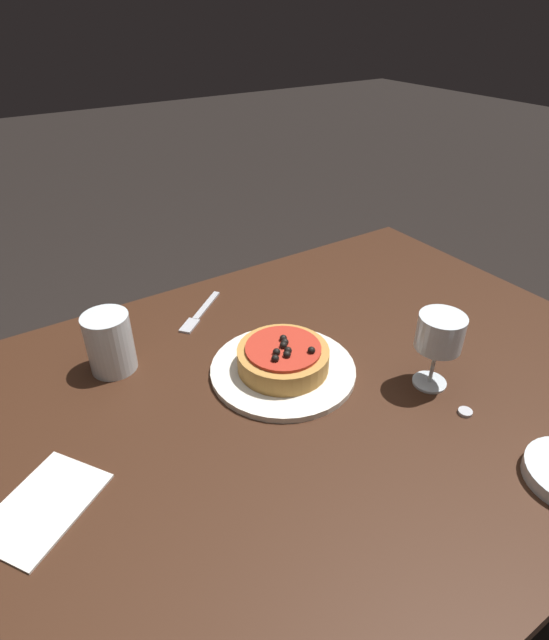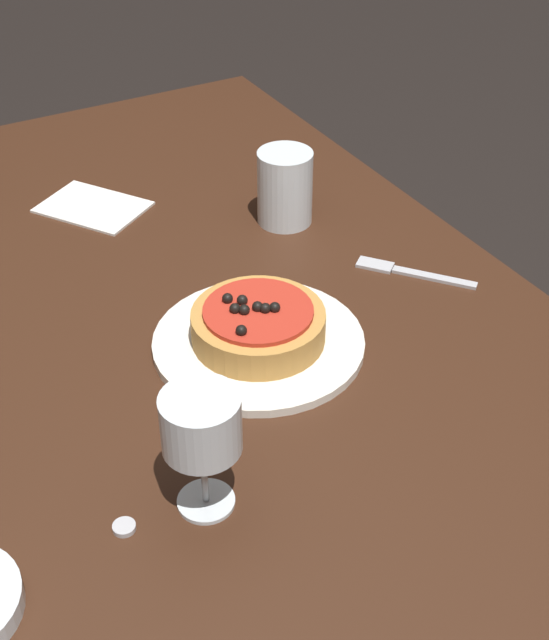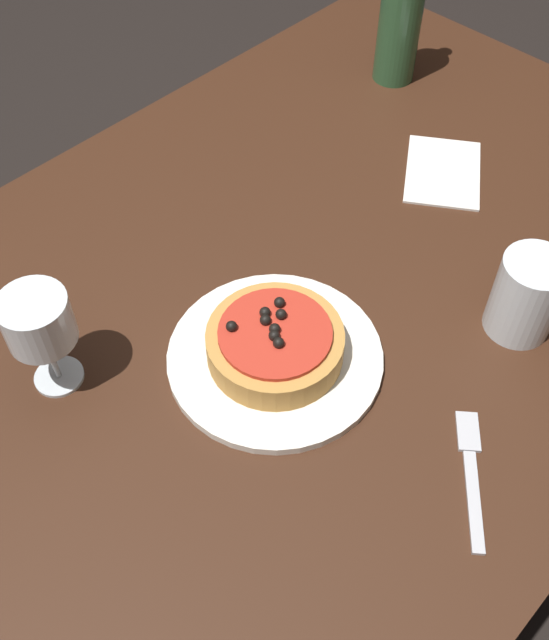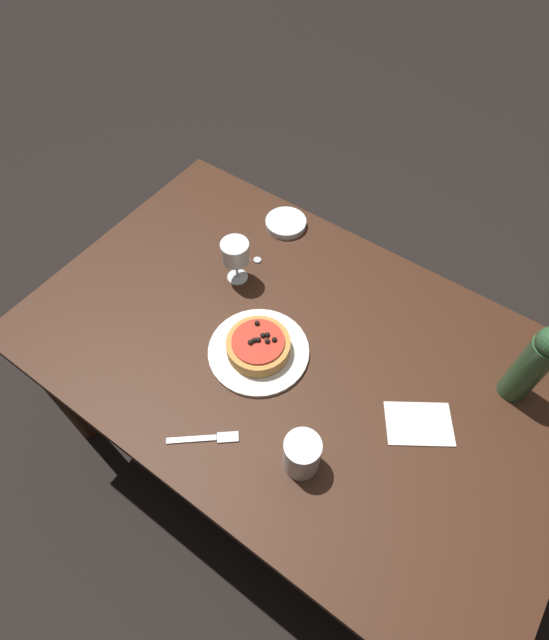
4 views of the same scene
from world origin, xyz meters
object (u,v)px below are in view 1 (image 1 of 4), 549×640
Objects in this scene: bottle_cap at (465,412)px; fork at (200,314)px; pizza at (283,357)px; wine_glass at (440,335)px; water_cup at (110,343)px; dinner_plate at (283,370)px; dining_table at (264,441)px.

fork is at bearing 114.52° from bottle_cap.
wine_glass reaches higher than pizza.
pizza is at bearing -35.62° from water_cup.
wine_glass is 6.06× the size of bottle_cap.
wine_glass reaches higher than water_cup.
wine_glass reaches higher than fork.
fork is at bearing 99.22° from pizza.
dinner_plate is at bearing -35.59° from water_cup.
pizza reaches higher than bottle_cap.
pizza is at bearing -98.56° from dinner_plate.
wine_glass is at bearing 84.31° from bottle_cap.
water_cup reaches higher than fork.
dinner_plate is 2.34× the size of water_cup.
water_cup is at bearing 144.38° from pizza.
dinner_plate is 0.32m from water_cup.
water_cup is (-0.47, 0.36, -0.05)m from wine_glass.
water_cup is at bearing 144.41° from dinner_plate.
pizza is 1.17× the size of fork.
water_cup reaches higher than dinner_plate.
water_cup is at bearing -19.29° from fork.
bottle_cap is (0.20, -0.26, -0.03)m from pizza.
water_cup is 4.85× the size of bottle_cap.
bottle_cap is at bearing -35.23° from dining_table.
wine_glass is 0.14m from bottle_cap.
dining_table is at bearing -54.48° from water_cup.
pizza is at bearing 127.15° from bottle_cap.
dining_table is 0.35m from bottle_cap.
dining_table is 5.48× the size of dinner_plate.
dinner_plate is at bearing 139.99° from wine_glass.
wine_glass is 0.59m from water_cup.
wine_glass is (0.29, -0.11, 0.19)m from dining_table.
water_cup is at bearing 142.39° from wine_glass.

